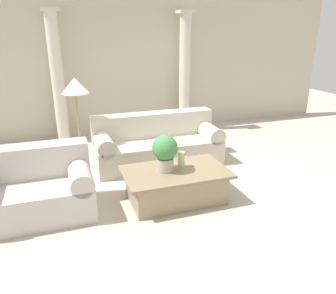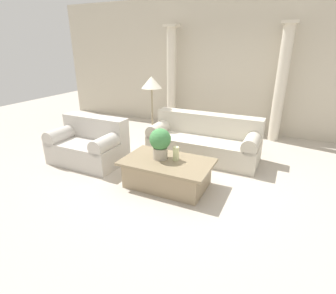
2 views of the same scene
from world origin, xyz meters
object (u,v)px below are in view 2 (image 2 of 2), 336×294
at_px(sofa_long, 204,141).
at_px(floor_lamp, 152,86).
at_px(loveseat, 89,144).
at_px(coffee_table, 167,173).
at_px(potted_plant, 160,142).

relative_size(sofa_long, floor_lamp, 1.42).
bearing_deg(loveseat, coffee_table, -7.41).
distance_m(sofa_long, potted_plant, 1.40).
bearing_deg(sofa_long, coffee_table, -96.68).
xyz_separation_m(sofa_long, coffee_table, (-0.16, -1.35, -0.12)).
bearing_deg(floor_lamp, coffee_table, -54.52).
height_order(coffee_table, floor_lamp, floor_lamp).
height_order(coffee_table, potted_plant, potted_plant).
height_order(potted_plant, floor_lamp, floor_lamp).
relative_size(loveseat, coffee_table, 0.97).
distance_m(coffee_table, potted_plant, 0.51).
height_order(sofa_long, floor_lamp, floor_lamp).
distance_m(sofa_long, loveseat, 2.21).
bearing_deg(potted_plant, loveseat, 173.24).
distance_m(coffee_table, floor_lamp, 2.17).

